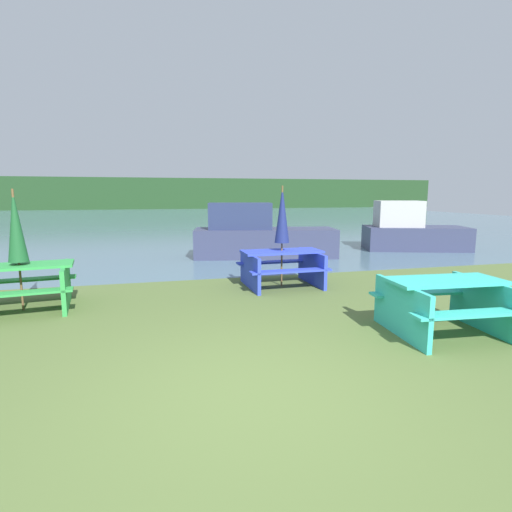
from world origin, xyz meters
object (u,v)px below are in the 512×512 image
at_px(picnic_table_blue, 282,265).
at_px(umbrella_darkgreen, 16,226).
at_px(picnic_table_green, 21,283).
at_px(boat, 260,237).
at_px(boat_second, 411,232).
at_px(umbrella_navy, 282,215).
at_px(picnic_table_teal, 444,301).

relative_size(picnic_table_blue, umbrella_darkgreen, 0.84).
relative_size(picnic_table_green, boat, 0.40).
distance_m(umbrella_darkgreen, boat_second, 12.02).
bearing_deg(umbrella_navy, boat, 81.69).
distance_m(picnic_table_blue, umbrella_navy, 1.05).
relative_size(picnic_table_teal, picnic_table_green, 0.93).
relative_size(boat, boat_second, 1.21).
xyz_separation_m(picnic_table_teal, picnic_table_green, (-6.08, 2.73, -0.00)).
bearing_deg(boat_second, picnic_table_teal, -104.21).
bearing_deg(boat_second, picnic_table_green, -137.53).
xyz_separation_m(picnic_table_blue, boat, (0.58, 3.99, 0.17)).
bearing_deg(picnic_table_blue, boat, 81.69).
bearing_deg(umbrella_darkgreen, umbrella_navy, 7.40).
relative_size(umbrella_navy, boat, 0.47).
distance_m(picnic_table_teal, umbrella_navy, 3.74).
relative_size(picnic_table_teal, boat, 0.37).
bearing_deg(picnic_table_teal, boat_second, 57.35).
distance_m(boat, boat_second, 5.59).
relative_size(picnic_table_blue, boat_second, 0.46).
height_order(picnic_table_green, umbrella_darkgreen, umbrella_darkgreen).
bearing_deg(umbrella_navy, picnic_table_green, -172.60).
height_order(umbrella_darkgreen, boat_second, umbrella_darkgreen).
bearing_deg(umbrella_navy, umbrella_darkgreen, -172.60).
distance_m(picnic_table_teal, picnic_table_green, 6.66).
bearing_deg(picnic_table_green, boat, 40.63).
xyz_separation_m(picnic_table_green, picnic_table_blue, (4.79, 0.62, -0.00)).
bearing_deg(picnic_table_green, boat_second, 24.03).
xyz_separation_m(picnic_table_green, boat_second, (10.96, 4.89, 0.16)).
bearing_deg(picnic_table_teal, picnic_table_blue, 111.03).
relative_size(picnic_table_green, umbrella_darkgreen, 0.89).
bearing_deg(picnic_table_green, umbrella_darkgreen, -45.00).
height_order(picnic_table_blue, boat, boat).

